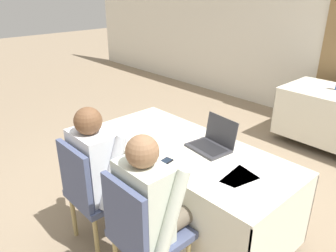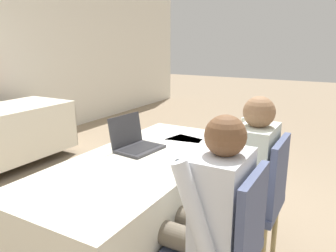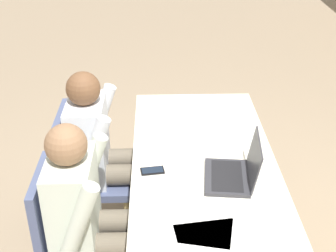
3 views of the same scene
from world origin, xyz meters
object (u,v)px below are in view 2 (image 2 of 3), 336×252
object	(u,v)px
chair_near_left	(226,244)
chair_near_right	(257,196)
cell_phone	(184,163)
person_white_shirt	(243,170)
laptop	(136,143)
person_checkered_shirt	(208,210)

from	to	relation	value
chair_near_left	chair_near_right	distance (m)	0.61
cell_phone	person_white_shirt	xyz separation A→B (m)	(0.25, -0.32, -0.08)
chair_near_right	person_white_shirt	xyz separation A→B (m)	(0.00, 0.10, 0.16)
cell_phone	chair_near_right	distance (m)	0.54
laptop	person_white_shirt	bearing A→B (deg)	-71.48
cell_phone	chair_near_left	size ratio (longest dim) A/B	0.15
chair_near_left	laptop	bearing A→B (deg)	-117.57
chair_near_right	person_checkered_shirt	bearing A→B (deg)	-9.57
chair_near_left	person_white_shirt	distance (m)	0.64
person_checkered_shirt	person_white_shirt	bearing A→B (deg)	-180.00
laptop	person_white_shirt	world-z (taller)	person_white_shirt
cell_phone	person_checkered_shirt	bearing A→B (deg)	-146.99
laptop	cell_phone	world-z (taller)	laptop
chair_near_right	person_checkered_shirt	distance (m)	0.64
person_white_shirt	person_checkered_shirt	bearing A→B (deg)	0.00
laptop	person_white_shirt	xyz separation A→B (m)	(0.16, -0.75, -0.12)
chair_near_right	chair_near_left	bearing A→B (deg)	0.00
laptop	chair_near_right	bearing A→B (deg)	-72.92
laptop	cell_phone	bearing A→B (deg)	-94.47
laptop	chair_near_left	size ratio (longest dim) A/B	0.39
chair_near_right	person_white_shirt	world-z (taller)	person_white_shirt
chair_near_left	person_checkered_shirt	xyz separation A→B (m)	(-0.00, 0.10, 0.16)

